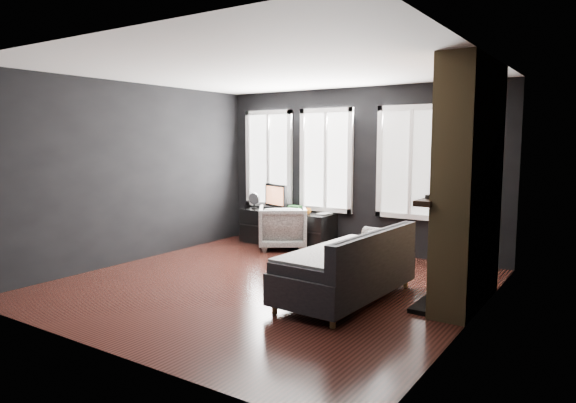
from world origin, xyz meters
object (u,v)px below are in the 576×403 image
Objects in this scene: monitor at (276,196)px; armchair at (283,225)px; media_console at (287,228)px; mantel_vase at (458,183)px; sofa at (346,264)px; mug at (307,210)px; book at (320,206)px.

armchair is at bearing -20.33° from monitor.
media_console is at bearing -105.40° from armchair.
sofa is at bearing -132.16° from mantel_vase.
monitor is 4.70× the size of mug.
sofa is 2.87m from book.
media_console is at bearing 138.58° from sofa.
media_console is 0.59m from mug.
media_console is 2.90× the size of monitor.
monitor is at bearing -176.65° from media_console.
armchair is 6.36× the size of mug.
monitor is at bearing 161.25° from mantel_vase.
media_console is 0.61m from monitor.
sofa is 1.13× the size of media_console.
book is (-1.67, 2.31, 0.30)m from sofa.
sofa is at bearing -54.15° from book.
monitor is at bearing 174.88° from mug.
sofa reaches higher than armchair.
mug is (-1.84, 2.17, 0.24)m from sofa.
armchair is at bearing -148.45° from mug.
mantel_vase is (3.48, -1.18, 0.46)m from monitor.
monitor is 2.88× the size of mantel_vase.
sofa is 15.34× the size of mug.
mug is at bearing 177.12° from armchair.
media_console is 3.61m from mantel_vase.
mantel_vase reaches higher than sofa.
media_console is (-2.30, 2.24, -0.12)m from sofa.
book is at bearing 25.41° from monitor.
media_console is (-0.10, 0.29, -0.11)m from armchair.
mug is (0.69, -0.06, -0.20)m from monitor.
media_console is 7.01× the size of book.
book is at bearing 40.78° from mug.
sofa reaches higher than mug.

